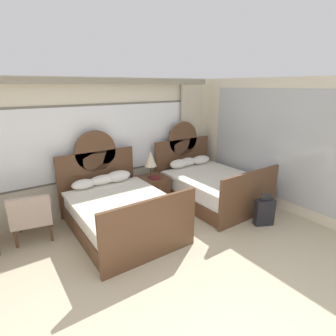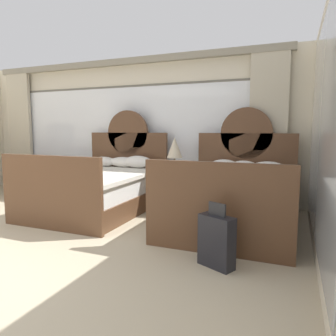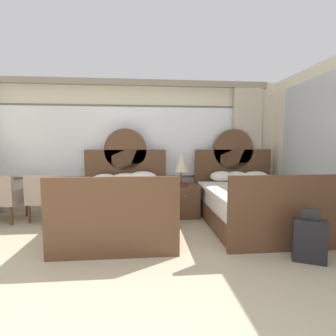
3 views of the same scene
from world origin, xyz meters
TOP-DOWN VIEW (x-y plane):
  - wall_back_window at (0.00, 4.15)m, footprint 6.70×0.22m
  - bed_near_window at (0.14, 2.94)m, footprint 1.61×2.18m
  - bed_near_mirror at (2.37, 2.94)m, footprint 1.61×2.18m
  - nightstand_between_beds at (1.25, 3.58)m, footprint 0.58×0.60m
  - table_lamp_on_nightstand at (1.22, 3.61)m, footprint 0.27×0.27m
  - book_on_nightstand at (1.24, 3.47)m, footprint 0.18×0.26m
  - armchair_by_window_left at (-1.21, 3.48)m, footprint 0.74×0.74m
  - armchair_by_window_centre at (-2.03, 3.48)m, footprint 0.64×0.64m
  - suitcase_on_floor at (2.45, 1.53)m, footprint 0.39×0.29m

SIDE VIEW (x-z plane):
  - suitcase_on_floor at x=2.45m, z-range -0.06..0.58m
  - nightstand_between_beds at x=1.25m, z-range 0.00..0.61m
  - bed_near_window at x=0.14m, z-range -0.48..1.22m
  - bed_near_mirror at x=2.37m, z-range -0.48..1.22m
  - armchair_by_window_left at x=-1.21m, z-range 0.04..0.89m
  - armchair_by_window_centre at x=-2.03m, z-range 0.04..0.89m
  - book_on_nightstand at x=1.24m, z-range 0.61..0.64m
  - table_lamp_on_nightstand at x=1.22m, z-range 0.73..1.32m
  - wall_back_window at x=0.00m, z-range 0.06..2.76m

